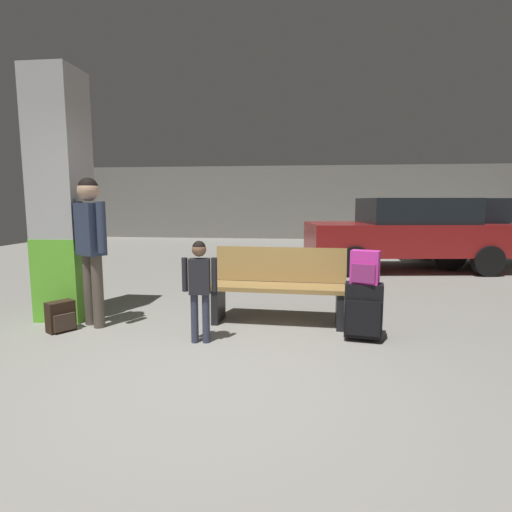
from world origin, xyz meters
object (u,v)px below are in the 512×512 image
object	(u,v)px
adult	(91,236)
parked_car_near	(408,232)
child	(200,281)
suitcase	(363,310)
structural_pillar	(62,198)
backpack_dark_floor	(61,317)
backpack_bright	(365,268)
parked_car_side	(501,230)
bench	(278,286)

from	to	relation	value
adult	parked_car_near	size ratio (longest dim) A/B	0.40
child	parked_car_near	world-z (taller)	parked_car_near
suitcase	parked_car_near	world-z (taller)	parked_car_near
structural_pillar	child	xyz separation A→B (m)	(1.88, -0.73, -0.83)
parked_car_near	structural_pillar	bearing A→B (deg)	-140.70
backpack_dark_floor	adult	bearing A→B (deg)	41.48
backpack_bright	parked_car_side	distance (m)	6.68
suitcase	child	size ratio (longest dim) A/B	0.57
child	parked_car_side	xyz separation A→B (m)	(5.47, 5.74, 0.16)
parked_car_side	suitcase	bearing A→B (deg)	-124.69
bench	child	size ratio (longest dim) A/B	1.55
structural_pillar	parked_car_near	size ratio (longest dim) A/B	0.69
structural_pillar	suitcase	bearing A→B (deg)	-7.63
suitcase	adult	world-z (taller)	adult
bench	backpack_bright	bearing A→B (deg)	-31.56
bench	backpack_dark_floor	world-z (taller)	bench
adult	backpack_dark_floor	bearing A→B (deg)	-138.52
child	bench	bearing A→B (deg)	47.25
bench	backpack_dark_floor	size ratio (longest dim) A/B	4.78
backpack_bright	parked_car_near	xyz separation A→B (m)	(1.58, 4.67, 0.03)
structural_pillar	backpack_dark_floor	xyz separation A→B (m)	(0.24, -0.55, -1.31)
adult	backpack_dark_floor	size ratio (longest dim) A/B	5.02
structural_pillar	parked_car_side	world-z (taller)	structural_pillar
bench	parked_car_side	size ratio (longest dim) A/B	0.40
bench	parked_car_side	distance (m)	6.83
child	parked_car_near	bearing A→B (deg)	56.57
child	backpack_dark_floor	distance (m)	1.71
child	backpack_dark_floor	size ratio (longest dim) A/B	3.09
backpack_bright	structural_pillar	bearing A→B (deg)	172.36
structural_pillar	bench	size ratio (longest dim) A/B	1.83
adult	backpack_bright	bearing A→B (deg)	-3.15
bench	adult	world-z (taller)	adult
structural_pillar	bench	bearing A→B (deg)	1.89
bench	suitcase	xyz separation A→B (m)	(0.92, -0.56, -0.12)
parked_car_side	parked_car_near	bearing A→B (deg)	-159.69
suitcase	parked_car_side	bearing A→B (deg)	55.31
child	backpack_dark_floor	bearing A→B (deg)	173.74
structural_pillar	adult	xyz separation A→B (m)	(0.51, -0.31, -0.42)
bench	suitcase	distance (m)	1.08
structural_pillar	child	distance (m)	2.18
backpack_bright	parked_car_side	bearing A→B (deg)	55.30
backpack_bright	child	bearing A→B (deg)	-171.41
backpack_dark_floor	parked_car_near	size ratio (longest dim) A/B	0.08
backpack_dark_floor	parked_car_side	size ratio (longest dim) A/B	0.08
suitcase	child	bearing A→B (deg)	-171.41
suitcase	child	distance (m)	1.72
backpack_dark_floor	parked_car_near	distance (m)	6.84
bench	adult	size ratio (longest dim) A/B	0.95
parked_car_side	bench	bearing A→B (deg)	-133.73
bench	structural_pillar	bearing A→B (deg)	-178.11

